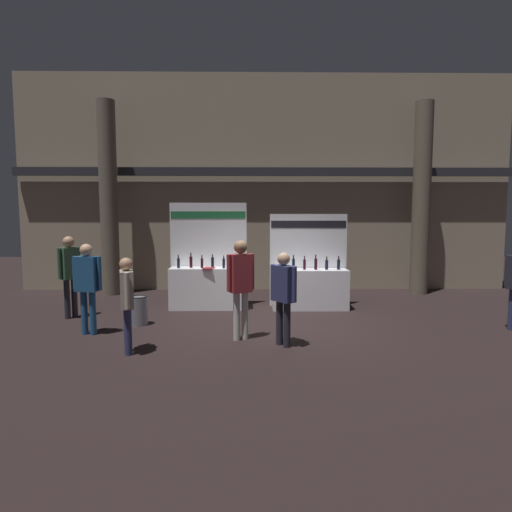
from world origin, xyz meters
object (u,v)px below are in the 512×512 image
Objects in this scene: visitor_0 at (70,269)px; visitor_1 at (283,291)px; exhibitor_booth_0 at (208,283)px; exhibitor_booth_1 at (310,285)px; visitor_2 at (127,298)px; visitor_3 at (241,281)px; visitor_5 at (87,280)px; trash_bin at (139,311)px.

visitor_0 is 1.11× the size of visitor_1.
exhibitor_booth_0 is 2.51m from exhibitor_booth_1.
exhibitor_booth_1 is at bearing -54.83° from visitor_1.
visitor_1 is (4.58, -2.09, -0.12)m from visitor_0.
exhibitor_booth_0 is at bearing 146.45° from visitor_2.
visitor_3 reaches higher than visitor_2.
visitor_3 is at bearing 3.16° from visitor_5.
exhibitor_booth_1 is at bearing 31.15° from visitor_3.
visitor_1 is at bearing -106.43° from exhibitor_booth_1.
visitor_0 is 1.00× the size of visitor_3.
visitor_2 is (1.98, -2.47, -0.16)m from visitor_0.
exhibitor_booth_1 reaches higher than visitor_5.
visitor_1 reaches higher than visitor_2.
visitor_0 is 1.05× the size of visitor_5.
trash_bin is 1.96m from visitor_0.
visitor_1 is (1.62, -3.09, 0.35)m from exhibitor_booth_0.
exhibitor_booth_0 reaches higher than visitor_0.
visitor_5 is (-3.68, 0.76, 0.08)m from visitor_1.
visitor_0 is (-1.68, 0.64, 0.79)m from trash_bin.
exhibitor_booth_0 is 4.25× the size of trash_bin.
visitor_2 is (-2.60, -0.37, -0.04)m from visitor_1.
trash_bin is at bearing -157.89° from exhibitor_booth_1.
visitor_2 is at bearing -35.82° from visitor_5.
exhibitor_booth_0 is at bearing 59.21° from visitor_5.
visitor_2 is at bearing 59.75° from visitor_1.
trash_bin is 0.34× the size of visitor_0.
exhibitor_booth_0 is 2.10m from trash_bin.
visitor_2 is at bearing 175.17° from visitor_3.
exhibitor_booth_0 is 3.61m from visitor_2.
visitor_3 is at bearing -81.91° from visitor_0.
exhibitor_booth_1 is 3.13m from visitor_3.
exhibitor_booth_1 is 5.56m from visitor_0.
trash_bin is at bearing 52.40° from visitor_5.
visitor_1 is at bearing -1.05° from visitor_5.
visitor_3 is (-0.75, 0.38, 0.12)m from visitor_1.
exhibitor_booth_0 reaches higher than visitor_1.
visitor_3 is at bearing -26.63° from trash_bin.
visitor_0 is 5.03m from visitor_1.
exhibitor_booth_0 reaches higher than exhibitor_booth_1.
exhibitor_booth_0 is 3.13m from visitor_5.
trash_bin is 0.37× the size of visitor_1.
visitor_0 is 1.14× the size of visitor_2.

